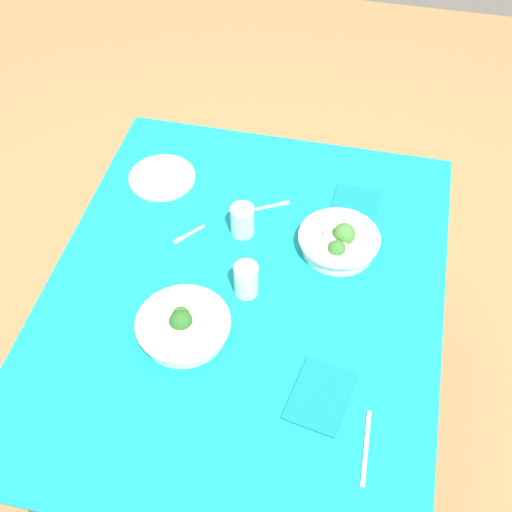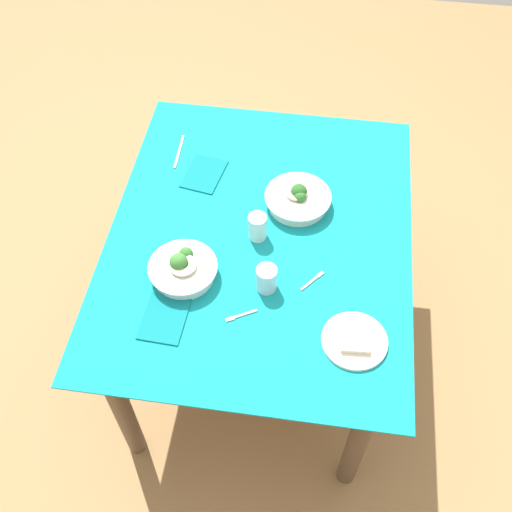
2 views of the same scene
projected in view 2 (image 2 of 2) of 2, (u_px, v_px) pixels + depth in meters
name	position (u px, v px, depth m)	size (l,w,h in m)	color
ground_plane	(259.00, 339.00, 2.73)	(6.00, 6.00, 0.00)	#9E7547
dining_table	(260.00, 253.00, 2.22)	(1.33, 1.06, 0.75)	teal
broccoli_bowl_far	(298.00, 199.00, 2.20)	(0.24, 0.24, 0.09)	silver
broccoli_bowl_near	(183.00, 269.00, 2.00)	(0.23, 0.23, 0.10)	white
bread_side_plate	(355.00, 340.00, 1.87)	(0.21, 0.21, 0.03)	silver
water_glass_center	(267.00, 279.00, 1.96)	(0.07, 0.07, 0.10)	silver
water_glass_side	(257.00, 227.00, 2.09)	(0.07, 0.07, 0.10)	silver
fork_by_far_bowl	(240.00, 316.00, 1.93)	(0.06, 0.10, 0.00)	#B7B7BC
fork_by_near_bowl	(313.00, 280.00, 2.01)	(0.09, 0.07, 0.00)	#B7B7BC
table_knife_left	(179.00, 152.00, 2.39)	(0.19, 0.01, 0.00)	#B7B7BC
napkin_folded_upper	(204.00, 174.00, 2.31)	(0.18, 0.13, 0.01)	#0F777D
napkin_folded_lower	(164.00, 318.00, 1.92)	(0.18, 0.14, 0.01)	#0F777D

